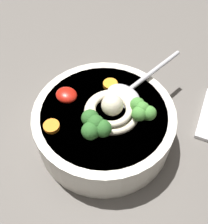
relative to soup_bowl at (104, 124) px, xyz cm
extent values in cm
cube|color=#5B5651|center=(1.23, 1.09, -5.70)|extent=(108.64, 108.64, 4.27)
cylinder|color=silver|center=(0.00, 0.00, -0.11)|extent=(22.86, 22.86, 6.90)
cylinder|color=gold|center=(0.00, 0.00, 0.16)|extent=(20.12, 20.12, 6.35)
torus|color=beige|center=(0.85, 0.38, 3.94)|extent=(8.71, 8.71, 1.20)
torus|color=beige|center=(1.41, 0.01, 4.90)|extent=(9.33, 9.33, 1.08)
sphere|color=beige|center=(0.85, 0.38, 5.50)|extent=(3.38, 3.38, 3.38)
ellipsoid|color=#B7B7BC|center=(0.92, 3.89, 4.14)|extent=(6.85, 5.66, 1.60)
cylinder|color=#B7B7BC|center=(2.64, 11.19, 4.14)|extent=(4.22, 14.78, 0.80)
ellipsoid|color=#B2190F|center=(-6.65, -0.87, 4.14)|extent=(3.55, 3.20, 1.60)
cylinder|color=#7A9E60|center=(5.43, 2.01, 3.95)|extent=(1.15, 1.15, 1.23)
sphere|color=#478938|center=(5.43, 2.01, 5.69)|extent=(2.25, 2.25, 2.25)
sphere|color=#478938|center=(6.56, 2.01, 5.49)|extent=(2.25, 2.25, 2.25)
sphere|color=#478938|center=(4.41, 2.42, 5.59)|extent=(2.25, 2.25, 2.25)
sphere|color=#478938|center=(5.43, 0.89, 5.53)|extent=(2.25, 2.25, 2.25)
cylinder|color=#7A9E60|center=(1.15, -4.12, 4.04)|extent=(1.31, 1.31, 1.40)
sphere|color=#2D6628|center=(1.15, -4.12, 6.03)|extent=(2.58, 2.58, 2.58)
sphere|color=#2D6628|center=(2.44, -4.12, 5.79)|extent=(2.58, 2.58, 2.58)
sphere|color=#2D6628|center=(-0.02, -3.66, 5.91)|extent=(2.58, 2.58, 2.58)
sphere|color=#2D6628|center=(1.15, -5.41, 5.84)|extent=(2.58, 2.58, 2.58)
cylinder|color=orange|center=(-5.04, -6.73, 3.66)|extent=(2.46, 2.46, 0.65)
cylinder|color=orange|center=(-2.10, 5.26, 3.71)|extent=(2.45, 2.45, 0.76)
camera|label=1|loc=(14.19, -22.14, 37.64)|focal=44.09mm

